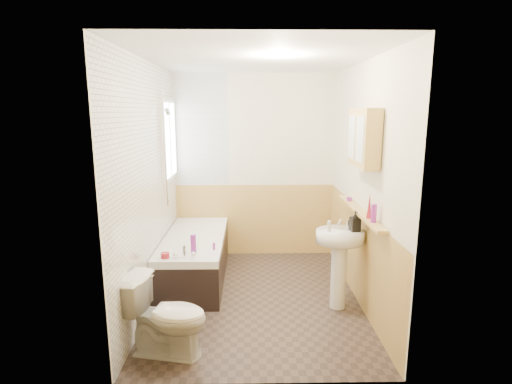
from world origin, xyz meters
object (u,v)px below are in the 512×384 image
bathtub (195,256)px  medicine_cabinet (364,138)px  pine_shelf (359,211)px  sink (339,253)px  toilet (167,316)px

bathtub → medicine_cabinet: medicine_cabinet is taller
pine_shelf → medicine_cabinet: size_ratio=2.39×
sink → medicine_cabinet: size_ratio=1.53×
pine_shelf → medicine_cabinet: bearing=-104.0°
pine_shelf → bathtub: bearing=158.9°
toilet → medicine_cabinet: medicine_cabinet is taller
medicine_cabinet → toilet: bearing=-157.3°
bathtub → sink: (1.57, -0.76, 0.31)m
bathtub → toilet: size_ratio=2.46×
bathtub → medicine_cabinet: 2.41m
toilet → sink: 1.80m
medicine_cabinet → bathtub: bearing=155.5°
medicine_cabinet → sink: bearing=166.8°
pine_shelf → medicine_cabinet: medicine_cabinet is taller
bathtub → pine_shelf: bearing=-21.1°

